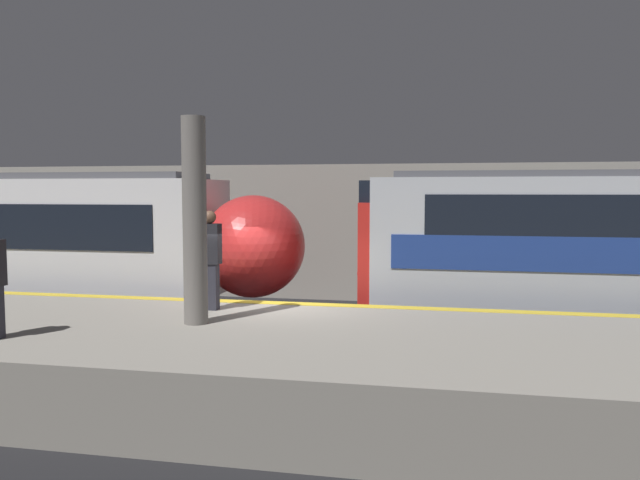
# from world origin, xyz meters

# --- Properties ---
(ground_plane) EXTENTS (120.00, 120.00, 0.00)m
(ground_plane) POSITION_xyz_m (0.00, 0.00, 0.00)
(ground_plane) COLOR black
(platform) EXTENTS (40.00, 4.89, 1.11)m
(platform) POSITION_xyz_m (0.00, -2.44, 0.55)
(platform) COLOR gray
(platform) RESTS_ON ground
(station_rear_barrier) EXTENTS (50.00, 0.15, 4.07)m
(station_rear_barrier) POSITION_xyz_m (0.00, 6.64, 2.03)
(station_rear_barrier) COLOR #9E998E
(station_rear_barrier) RESTS_ON ground
(support_pillar_near) EXTENTS (0.39, 0.39, 3.36)m
(support_pillar_near) POSITION_xyz_m (-0.73, -2.20, 2.79)
(support_pillar_near) COLOR slate
(support_pillar_near) RESTS_ON platform
(person_waiting) EXTENTS (0.38, 0.24, 1.82)m
(person_waiting) POSITION_xyz_m (-0.94, -1.03, 2.07)
(person_waiting) COLOR #2D2D38
(person_waiting) RESTS_ON platform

